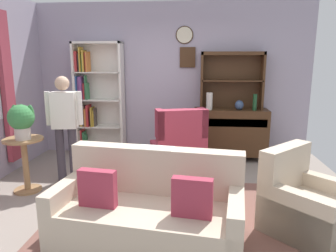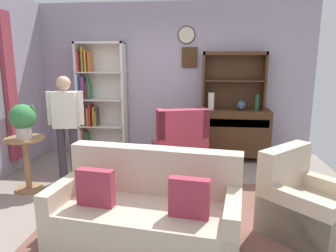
% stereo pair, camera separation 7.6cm
% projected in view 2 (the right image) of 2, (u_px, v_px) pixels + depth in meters
% --- Properties ---
extents(ground_plane, '(5.40, 4.60, 0.02)m').
position_uv_depth(ground_plane, '(159.00, 202.00, 4.03)').
color(ground_plane, gray).
extents(wall_back, '(5.00, 0.09, 2.80)m').
position_uv_depth(wall_back, '(174.00, 80.00, 5.80)').
color(wall_back, '#A399AD').
rests_on(wall_back, ground_plane).
extents(area_rug, '(2.82, 2.00, 0.01)m').
position_uv_depth(area_rug, '(172.00, 213.00, 3.71)').
color(area_rug, brown).
rests_on(area_rug, ground_plane).
extents(bookshelf, '(0.90, 0.30, 2.10)m').
position_uv_depth(bookshelf, '(98.00, 100.00, 5.85)').
color(bookshelf, silver).
rests_on(bookshelf, ground_plane).
extents(sideboard, '(1.30, 0.45, 0.92)m').
position_uv_depth(sideboard, '(232.00, 132.00, 5.61)').
color(sideboard, '#422816').
rests_on(sideboard, ground_plane).
extents(sideboard_hutch, '(1.10, 0.26, 1.00)m').
position_uv_depth(sideboard_hutch, '(234.00, 73.00, 5.49)').
color(sideboard_hutch, '#422816').
rests_on(sideboard_hutch, sideboard).
extents(vase_tall, '(0.11, 0.11, 0.30)m').
position_uv_depth(vase_tall, '(211.00, 101.00, 5.45)').
color(vase_tall, beige).
rests_on(vase_tall, sideboard).
extents(vase_round, '(0.15, 0.15, 0.17)m').
position_uv_depth(vase_round, '(241.00, 105.00, 5.42)').
color(vase_round, '#33476B').
rests_on(vase_round, sideboard).
extents(bottle_wine, '(0.07, 0.07, 0.28)m').
position_uv_depth(bottle_wine, '(257.00, 102.00, 5.36)').
color(bottle_wine, '#194223').
rests_on(bottle_wine, sideboard).
extents(couch_floral, '(1.90, 1.08, 0.90)m').
position_uv_depth(couch_floral, '(147.00, 213.00, 3.07)').
color(couch_floral, beige).
rests_on(couch_floral, ground_plane).
extents(armchair_floral, '(1.08, 1.08, 0.88)m').
position_uv_depth(armchair_floral, '(304.00, 207.00, 3.25)').
color(armchair_floral, beige).
rests_on(armchair_floral, ground_plane).
extents(wingback_chair, '(0.98, 1.00, 1.05)m').
position_uv_depth(wingback_chair, '(180.00, 148.00, 5.03)').
color(wingback_chair, '#A33347').
rests_on(wingback_chair, ground_plane).
extents(plant_stand, '(0.52, 0.52, 0.75)m').
position_uv_depth(plant_stand, '(26.00, 158.00, 4.28)').
color(plant_stand, '#997047').
rests_on(plant_stand, ground_plane).
extents(potted_plant_large, '(0.34, 0.34, 0.47)m').
position_uv_depth(potted_plant_large, '(23.00, 118.00, 4.12)').
color(potted_plant_large, beige).
rests_on(potted_plant_large, plant_stand).
extents(person_reading, '(0.53, 0.25, 1.56)m').
position_uv_depth(person_reading, '(66.00, 122.00, 4.51)').
color(person_reading, '#38333D').
rests_on(person_reading, ground_plane).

